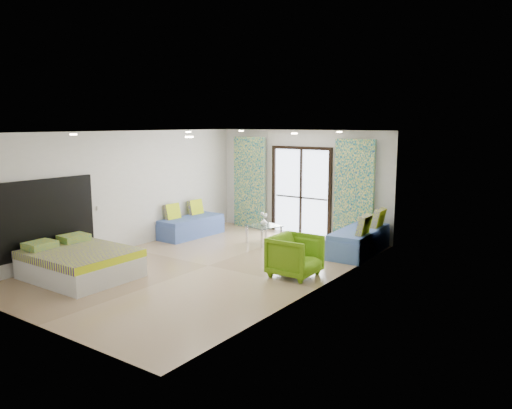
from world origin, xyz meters
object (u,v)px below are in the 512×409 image
Objects in this scene: daybed_left at (191,226)px; daybed_right at (360,240)px; armchair at (295,254)px; bed at (79,263)px; coffee_table at (264,227)px.

daybed_left is 0.90× the size of daybed_right.
daybed_right reaches higher than armchair.
armchair is (3.27, 2.41, 0.15)m from bed.
coffee_table is (-2.26, -0.47, 0.10)m from daybed_right.
coffee_table is (1.33, 4.20, 0.12)m from bed.
coffee_table is at bearing 46.63° from armchair.
daybed_right is at bearing 52.40° from bed.
bed is 4.06m from armchair.
coffee_table is 0.98× the size of armchair.
daybed_right reaches higher than daybed_left.
bed is 1.07× the size of daybed_left.
bed is 2.28× the size of coffee_table.
armchair reaches higher than bed.
bed is 0.96× the size of daybed_right.
bed is 5.89m from daybed_right.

